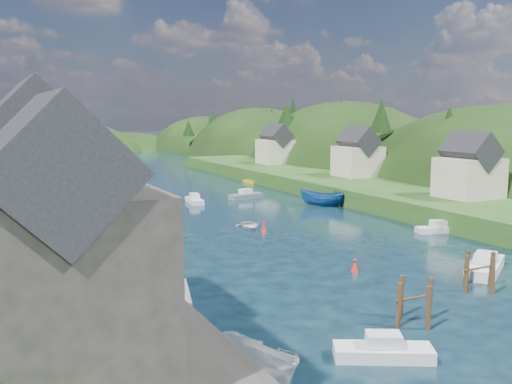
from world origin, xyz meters
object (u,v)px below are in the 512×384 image
piling_cluster_near (414,306)px  piling_cluster_far (479,275)px  channel_buoy_near (355,266)px  channel_buoy_far (264,227)px

piling_cluster_near → piling_cluster_far: bearing=19.2°
piling_cluster_near → channel_buoy_near: bearing=72.1°
piling_cluster_near → channel_buoy_far: size_ratio=3.02×
piling_cluster_far → channel_buoy_far: bearing=100.6°
channel_buoy_far → piling_cluster_far: bearing=-79.4°
channel_buoy_near → piling_cluster_near: bearing=-107.9°
piling_cluster_far → channel_buoy_far: piling_cluster_far is taller
channel_buoy_far → channel_buoy_near: bearing=-92.1°
channel_buoy_near → piling_cluster_far: bearing=-55.4°
piling_cluster_near → channel_buoy_far: (4.22, 28.90, -0.61)m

